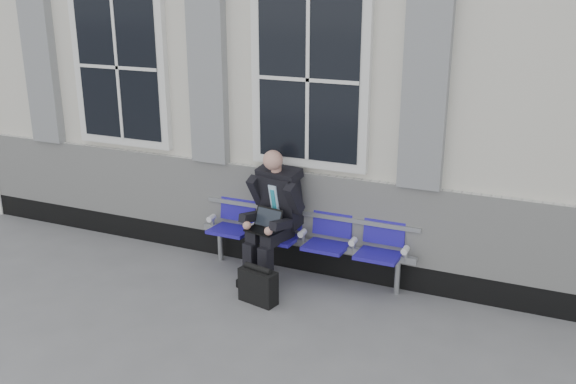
% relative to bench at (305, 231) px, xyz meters
% --- Properties ---
extents(ground, '(70.00, 70.00, 0.00)m').
position_rel_bench_xyz_m(ground, '(-0.36, -1.32, -0.55)').
color(ground, slate).
rests_on(ground, ground).
extents(station_building, '(14.40, 4.40, 4.49)m').
position_rel_bench_xyz_m(station_building, '(-0.38, 2.15, 1.67)').
color(station_building, silver).
rests_on(station_building, ground).
extents(bench, '(2.60, 0.47, 0.91)m').
position_rel_bench_xyz_m(bench, '(0.00, 0.00, 0.00)').
color(bench, '#9EA0A3').
rests_on(bench, ground).
extents(businessman, '(0.66, 0.88, 1.50)m').
position_rel_bench_xyz_m(businessman, '(-0.32, -0.14, 0.25)').
color(businessman, black).
rests_on(businessman, ground).
extents(briefcase, '(0.44, 0.26, 0.43)m').
position_rel_bench_xyz_m(briefcase, '(-0.20, -0.81, -0.36)').
color(briefcase, black).
rests_on(briefcase, ground).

